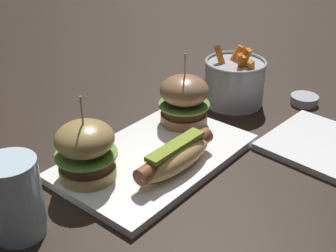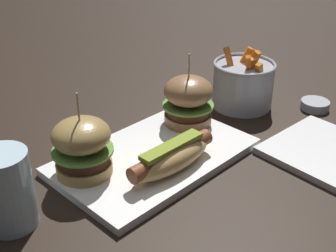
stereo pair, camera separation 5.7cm
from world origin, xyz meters
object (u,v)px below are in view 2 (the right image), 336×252
slider_right (188,100)px  side_plate (327,152)px  water_glass (7,190)px  hot_dog (172,157)px  slider_left (82,146)px  fries_bucket (243,84)px  platter_main (154,157)px  sauce_ramekin (315,105)px

slider_right → side_plate: size_ratio=0.76×
slider_right → water_glass: slider_right is taller
hot_dog → slider_left: bearing=138.0°
fries_bucket → side_plate: fries_bucket is taller
platter_main → water_glass: water_glass is taller
platter_main → side_plate: 0.30m
fries_bucket → slider_left: bearing=177.5°
hot_dog → slider_right: bearing=33.1°
slider_left → fries_bucket: size_ratio=1.07×
platter_main → fries_bucket: (0.28, 0.02, 0.04)m
hot_dog → side_plate: bearing=-32.5°
side_plate → platter_main: bearing=137.5°
water_glass → side_plate: bearing=-25.8°
hot_dog → water_glass: water_glass is taller
sauce_ramekin → water_glass: (-0.63, 0.12, 0.05)m
slider_left → slider_right: 0.24m
slider_right → side_plate: 0.27m
slider_left → sauce_ramekin: bearing=-15.7°
platter_main → slider_right: bearing=15.6°
slider_left → side_plate: (0.34, -0.24, -0.06)m
fries_bucket → slider_right: bearing=175.4°
hot_dog → water_glass: bearing=161.6°
sauce_ramekin → side_plate: bearing=-145.1°
side_plate → fries_bucket: bearing=75.7°
fries_bucket → water_glass: fries_bucket is taller
platter_main → slider_right: 0.14m
slider_right → water_glass: size_ratio=1.21×
fries_bucket → side_plate: (-0.06, -0.23, -0.04)m
platter_main → slider_right: slider_right is taller
slider_right → water_glass: 0.38m
hot_dog → slider_left: size_ratio=1.22×
fries_bucket → sauce_ramekin: 0.16m
sauce_ramekin → fries_bucket: bearing=127.9°
slider_right → water_glass: (-0.38, -0.01, -0.00)m
platter_main → sauce_ramekin: (0.38, -0.10, 0.00)m
slider_right → fries_bucket: (0.16, -0.01, -0.01)m
sauce_ramekin → slider_left: bearing=164.3°
fries_bucket → side_plate: 0.24m
slider_left → slider_right: same height
hot_dog → fries_bucket: (0.30, 0.08, 0.01)m
slider_right → hot_dog: bearing=-146.9°
fries_bucket → sauce_ramekin: size_ratio=2.19×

